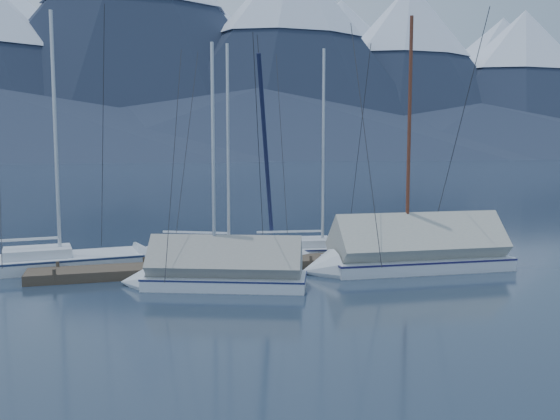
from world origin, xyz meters
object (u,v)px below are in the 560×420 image
object	(u,v)px
sailboat_open_left	(76,263)
sailboat_covered_near	(402,256)
person	(446,231)
sailboat_open_mid	(241,255)
sailboat_open_right	(334,252)
sailboat_covered_far	(211,274)

from	to	relation	value
sailboat_open_left	sailboat_covered_near	world-z (taller)	sailboat_open_left
sailboat_covered_near	person	size ratio (longest dim) A/B	6.55
sailboat_covered_near	sailboat_open_left	bearing A→B (deg)	161.80
sailboat_open_mid	sailboat_open_right	bearing A→B (deg)	-2.92
sailboat_covered_near	sailboat_covered_far	size ratio (longest dim) A/B	1.19
sailboat_open_left	sailboat_covered_far	distance (m)	6.38
sailboat_open_left	sailboat_open_mid	size ratio (longest dim) A/B	1.10
sailboat_open_left	sailboat_open_mid	xyz separation A→B (m)	(6.39, -0.17, -0.02)
sailboat_open_left	sailboat_covered_near	bearing A→B (deg)	-18.20
person	sailboat_open_right	bearing A→B (deg)	62.50
person	sailboat_open_left	bearing A→B (deg)	77.66
sailboat_open_mid	person	size ratio (longest dim) A/B	6.06
sailboat_open_right	sailboat_covered_far	world-z (taller)	sailboat_open_right
sailboat_covered_far	sailboat_covered_near	bearing A→B (deg)	5.77
sailboat_open_mid	person	bearing A→B (deg)	-14.16
sailboat_open_right	person	bearing A→B (deg)	-23.88
sailboat_open_mid	sailboat_covered_near	bearing A→B (deg)	-34.63
sailboat_covered_near	sailboat_open_right	bearing A→B (deg)	111.38
sailboat_covered_near	person	world-z (taller)	sailboat_covered_near
sailboat_covered_near	sailboat_covered_far	world-z (taller)	sailboat_covered_near
sailboat_open_mid	sailboat_open_right	distance (m)	3.98
sailboat_open_right	sailboat_covered_far	size ratio (longest dim) A/B	1.09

